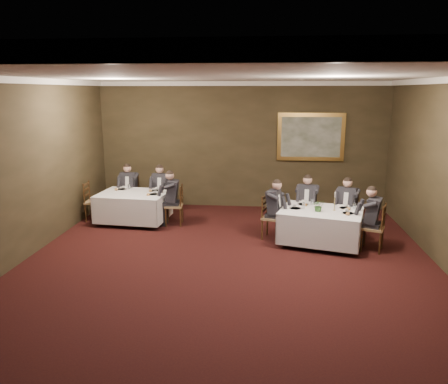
% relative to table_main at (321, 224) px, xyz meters
% --- Properties ---
extents(ground, '(10.00, 10.00, 0.00)m').
position_rel_table_main_xyz_m(ground, '(-1.89, -1.97, -0.45)').
color(ground, black).
rests_on(ground, ground).
extents(ceiling, '(8.00, 10.00, 0.10)m').
position_rel_table_main_xyz_m(ceiling, '(-1.89, -1.97, 3.05)').
color(ceiling, silver).
rests_on(ceiling, back_wall).
extents(back_wall, '(8.00, 0.10, 3.50)m').
position_rel_table_main_xyz_m(back_wall, '(-1.89, 3.03, 1.30)').
color(back_wall, '#2F2817').
rests_on(back_wall, ground).
extents(front_wall, '(8.00, 0.10, 3.50)m').
position_rel_table_main_xyz_m(front_wall, '(-1.89, -6.97, 1.30)').
color(front_wall, '#2F2817').
rests_on(front_wall, ground).
extents(left_wall, '(0.10, 10.00, 3.50)m').
position_rel_table_main_xyz_m(left_wall, '(-5.89, -1.97, 1.30)').
color(left_wall, '#2F2817').
rests_on(left_wall, ground).
extents(crown_molding, '(8.00, 10.00, 0.12)m').
position_rel_table_main_xyz_m(crown_molding, '(-1.89, -1.97, 2.99)').
color(crown_molding, white).
rests_on(crown_molding, back_wall).
extents(table_main, '(1.98, 1.69, 0.67)m').
position_rel_table_main_xyz_m(table_main, '(0.00, 0.00, 0.00)').
color(table_main, black).
rests_on(table_main, ground).
extents(table_second, '(1.78, 1.42, 0.67)m').
position_rel_table_main_xyz_m(table_second, '(-4.49, 1.18, -0.00)').
color(table_second, black).
rests_on(table_second, ground).
extents(chair_main_backleft, '(0.52, 0.50, 1.00)m').
position_rel_table_main_xyz_m(chair_main_backleft, '(-0.22, 0.96, -0.17)').
color(chair_main_backleft, olive).
rests_on(chair_main_backleft, ground).
extents(diner_main_backleft, '(0.49, 0.55, 1.35)m').
position_rel_table_main_xyz_m(diner_main_backleft, '(-0.22, 0.95, 0.06)').
color(diner_main_backleft, black).
rests_on(diner_main_backleft, chair_main_backleft).
extents(chair_main_backright, '(0.58, 0.57, 1.00)m').
position_rel_table_main_xyz_m(chair_main_backright, '(0.67, 0.73, -0.17)').
color(chair_main_backright, olive).
rests_on(chair_main_backright, ground).
extents(diner_main_backright, '(0.57, 0.61, 1.35)m').
position_rel_table_main_xyz_m(diner_main_backright, '(0.66, 0.71, 0.06)').
color(diner_main_backright, black).
rests_on(diner_main_backright, chair_main_backright).
extents(chair_main_endleft, '(0.53, 0.55, 1.00)m').
position_rel_table_main_xyz_m(chair_main_endleft, '(-1.04, 0.28, -0.17)').
color(chair_main_endleft, olive).
rests_on(chair_main_endleft, ground).
extents(diner_main_endleft, '(0.58, 0.53, 1.35)m').
position_rel_table_main_xyz_m(diner_main_endleft, '(-1.03, 0.28, 0.06)').
color(diner_main_endleft, black).
rests_on(diner_main_endleft, chair_main_endleft).
extents(chair_main_endright, '(0.55, 0.56, 1.00)m').
position_rel_table_main_xyz_m(chair_main_endright, '(1.04, -0.28, -0.17)').
color(chair_main_endright, olive).
rests_on(chair_main_endright, ground).
extents(diner_main_endright, '(0.59, 0.54, 1.35)m').
position_rel_table_main_xyz_m(diner_main_endright, '(1.03, -0.28, 0.06)').
color(diner_main_endright, black).
rests_on(diner_main_endright, chair_main_endright).
extents(chair_sec_backleft, '(0.46, 0.44, 1.00)m').
position_rel_table_main_xyz_m(chair_sec_backleft, '(-4.87, 2.08, -0.17)').
color(chair_sec_backleft, olive).
rests_on(chair_sec_backleft, ground).
extents(diner_sec_backleft, '(0.44, 0.50, 1.35)m').
position_rel_table_main_xyz_m(diner_sec_backleft, '(-4.87, 2.07, 0.06)').
color(diner_sec_backleft, black).
rests_on(diner_sec_backleft, chair_sec_backleft).
extents(chair_sec_backright, '(0.48, 0.46, 1.00)m').
position_rel_table_main_xyz_m(chair_sec_backright, '(-3.97, 2.00, -0.17)').
color(chair_sec_backright, olive).
rests_on(chair_sec_backright, ground).
extents(diner_sec_backright, '(0.45, 0.51, 1.35)m').
position_rel_table_main_xyz_m(diner_sec_backright, '(-3.97, 1.99, 0.06)').
color(diner_sec_backright, black).
rests_on(diner_sec_backright, chair_sec_backright).
extents(chair_sec_endright, '(0.45, 0.47, 1.00)m').
position_rel_table_main_xyz_m(chair_sec_endright, '(-3.43, 1.09, -0.17)').
color(chair_sec_endright, olive).
rests_on(chair_sec_endright, ground).
extents(diner_sec_endright, '(0.51, 0.44, 1.35)m').
position_rel_table_main_xyz_m(diner_sec_endright, '(-3.44, 1.09, 0.06)').
color(diner_sec_endright, black).
rests_on(diner_sec_endright, chair_sec_endright).
extents(chair_sec_endleft, '(0.44, 0.45, 1.00)m').
position_rel_table_main_xyz_m(chair_sec_endleft, '(-5.55, 1.27, -0.17)').
color(chair_sec_endleft, olive).
rests_on(chair_sec_endleft, ground).
extents(centerpiece, '(0.26, 0.23, 0.27)m').
position_rel_table_main_xyz_m(centerpiece, '(-0.08, -0.11, 0.45)').
color(centerpiece, '#2D5926').
rests_on(centerpiece, table_main).
extents(candlestick, '(0.06, 0.06, 0.42)m').
position_rel_table_main_xyz_m(candlestick, '(0.27, 0.00, 0.47)').
color(candlestick, gold).
rests_on(candlestick, table_main).
extents(place_setting_table_main, '(0.33, 0.31, 0.14)m').
position_rel_table_main_xyz_m(place_setting_table_main, '(-0.30, 0.49, 0.35)').
color(place_setting_table_main, white).
rests_on(place_setting_table_main, table_main).
extents(place_setting_table_second, '(0.33, 0.31, 0.14)m').
position_rel_table_main_xyz_m(place_setting_table_second, '(-4.86, 1.60, 0.35)').
color(place_setting_table_second, white).
rests_on(place_setting_table_second, table_second).
extents(painting, '(1.82, 0.09, 1.30)m').
position_rel_table_main_xyz_m(painting, '(0.00, 2.96, 1.57)').
color(painting, gold).
rests_on(painting, back_wall).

